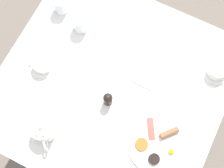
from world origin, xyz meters
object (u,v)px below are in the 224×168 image
(water_glass_tall, at_px, (80,23))
(fork_by_plate, at_px, (120,10))
(water_glass_short, at_px, (60,4))
(spoon_for_tea, at_px, (202,42))
(teapot_near, at_px, (43,130))
(teacup_with_saucer_left, at_px, (217,71))
(salt_grinder, at_px, (108,99))
(napkin_folded, at_px, (149,70))
(knife_by_plate, at_px, (104,51))
(teacup_with_saucer_right, at_px, (42,65))
(breakfast_plate, at_px, (158,144))

(water_glass_tall, bearing_deg, fork_by_plate, -127.18)
(water_glass_short, bearing_deg, spoon_for_tea, -168.08)
(teapot_near, relative_size, fork_by_plate, 1.16)
(teacup_with_saucer_left, height_order, salt_grinder, salt_grinder)
(napkin_folded, height_order, knife_by_plate, napkin_folded)
(napkin_folded, bearing_deg, teacup_with_saucer_left, -155.81)
(teacup_with_saucer_left, bearing_deg, teapot_near, 45.79)
(water_glass_tall, distance_m, spoon_for_tea, 0.62)
(teapot_near, distance_m, teacup_with_saucer_right, 0.32)
(teacup_with_saucer_right, height_order, knife_by_plate, teacup_with_saucer_right)
(napkin_folded, height_order, fork_by_plate, napkin_folded)
(teacup_with_saucer_right, xyz_separation_m, water_glass_tall, (-0.07, -0.27, 0.02))
(fork_by_plate, distance_m, knife_by_plate, 0.24)
(teacup_with_saucer_right, bearing_deg, fork_by_plate, -114.57)
(salt_grinder, relative_size, spoon_for_tea, 0.77)
(teacup_with_saucer_left, distance_m, teacup_with_saucer_right, 0.85)
(water_glass_short, xyz_separation_m, spoon_for_tea, (-0.73, -0.15, -0.05))
(salt_grinder, xyz_separation_m, napkin_folded, (-0.11, -0.23, -0.05))
(teacup_with_saucer_left, distance_m, water_glass_short, 0.85)
(napkin_folded, bearing_deg, water_glass_tall, -7.67)
(teacup_with_saucer_left, xyz_separation_m, water_glass_short, (0.84, 0.03, 0.02))
(salt_grinder, relative_size, fork_by_plate, 0.70)
(spoon_for_tea, bearing_deg, napkin_folded, 55.52)
(spoon_for_tea, bearing_deg, teacup_with_saucer_right, 35.82)
(fork_by_plate, height_order, knife_by_plate, same)
(teapot_near, relative_size, napkin_folded, 0.90)
(water_glass_tall, bearing_deg, teacup_with_saucer_right, 75.55)
(teapot_near, distance_m, knife_by_plate, 0.48)
(teapot_near, xyz_separation_m, napkin_folded, (-0.31, -0.49, -0.05))
(teacup_with_saucer_left, relative_size, knife_by_plate, 0.65)
(teacup_with_saucer_right, bearing_deg, water_glass_tall, -104.45)
(fork_by_plate, distance_m, spoon_for_tea, 0.45)
(teacup_with_saucer_left, xyz_separation_m, salt_grinder, (0.41, 0.36, 0.02))
(breakfast_plate, xyz_separation_m, water_glass_tall, (0.59, -0.36, 0.04))
(teapot_near, relative_size, knife_by_plate, 0.82)
(water_glass_short, xyz_separation_m, fork_by_plate, (-0.28, -0.13, -0.05))
(teapot_near, xyz_separation_m, teacup_with_saucer_left, (-0.60, -0.62, -0.03))
(knife_by_plate, bearing_deg, napkin_folded, -178.29)
(water_glass_tall, bearing_deg, breakfast_plate, 148.44)
(teacup_with_saucer_left, relative_size, napkin_folded, 0.72)
(napkin_folded, distance_m, fork_by_plate, 0.36)
(water_glass_tall, xyz_separation_m, napkin_folded, (-0.41, 0.05, -0.04))
(breakfast_plate, xyz_separation_m, napkin_folded, (0.18, -0.31, -0.00))
(water_glass_short, height_order, napkin_folded, water_glass_short)
(water_glass_tall, height_order, fork_by_plate, water_glass_tall)
(napkin_folded, relative_size, spoon_for_tea, 1.41)
(teacup_with_saucer_left, height_order, water_glass_short, water_glass_short)
(salt_grinder, bearing_deg, napkin_folded, -115.36)
(salt_grinder, bearing_deg, teacup_with_saucer_left, -138.09)
(breakfast_plate, height_order, fork_by_plate, breakfast_plate)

